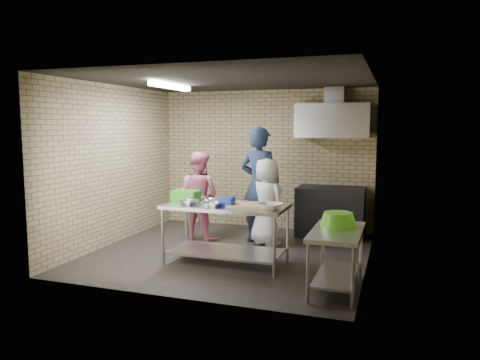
% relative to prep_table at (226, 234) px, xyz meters
% --- Properties ---
extents(floor, '(4.20, 4.20, 0.00)m').
position_rel_prep_table_xyz_m(floor, '(-0.14, 0.54, -0.44)').
color(floor, black).
rests_on(floor, ground).
extents(ceiling, '(4.20, 4.20, 0.00)m').
position_rel_prep_table_xyz_m(ceiling, '(-0.14, 0.54, 2.26)').
color(ceiling, black).
rests_on(ceiling, ground).
extents(back_wall, '(4.20, 0.06, 2.70)m').
position_rel_prep_table_xyz_m(back_wall, '(-0.14, 2.54, 0.91)').
color(back_wall, tan).
rests_on(back_wall, ground).
extents(front_wall, '(4.20, 0.06, 2.70)m').
position_rel_prep_table_xyz_m(front_wall, '(-0.14, -1.46, 0.91)').
color(front_wall, tan).
rests_on(front_wall, ground).
extents(left_wall, '(0.06, 4.00, 2.70)m').
position_rel_prep_table_xyz_m(left_wall, '(-2.24, 0.54, 0.91)').
color(left_wall, tan).
rests_on(left_wall, ground).
extents(right_wall, '(0.06, 4.00, 2.70)m').
position_rel_prep_table_xyz_m(right_wall, '(1.96, 0.54, 0.91)').
color(right_wall, tan).
rests_on(right_wall, ground).
extents(prep_table, '(1.76, 0.88, 0.88)m').
position_rel_prep_table_xyz_m(prep_table, '(0.00, 0.00, 0.00)').
color(prep_table, silver).
rests_on(prep_table, floor).
extents(side_counter, '(0.60, 1.20, 0.75)m').
position_rel_prep_table_xyz_m(side_counter, '(1.66, -0.56, -0.06)').
color(side_counter, silver).
rests_on(side_counter, floor).
extents(stove, '(1.20, 0.70, 0.90)m').
position_rel_prep_table_xyz_m(stove, '(1.21, 2.19, 0.01)').
color(stove, black).
rests_on(stove, floor).
extents(range_hood, '(1.30, 0.60, 0.60)m').
position_rel_prep_table_xyz_m(range_hood, '(1.21, 2.24, 1.66)').
color(range_hood, silver).
rests_on(range_hood, back_wall).
extents(hood_duct, '(0.35, 0.30, 0.30)m').
position_rel_prep_table_xyz_m(hood_duct, '(1.21, 2.39, 2.11)').
color(hood_duct, '#A5A8AD').
rests_on(hood_duct, back_wall).
extents(wall_shelf, '(0.80, 0.20, 0.04)m').
position_rel_prep_table_xyz_m(wall_shelf, '(1.51, 2.43, 1.48)').
color(wall_shelf, '#3F2B19').
rests_on(wall_shelf, back_wall).
extents(fluorescent_fixture, '(0.10, 1.25, 0.08)m').
position_rel_prep_table_xyz_m(fluorescent_fixture, '(-1.14, 0.54, 2.20)').
color(fluorescent_fixture, white).
rests_on(fluorescent_fixture, ceiling).
extents(green_crate, '(0.39, 0.29, 0.16)m').
position_rel_prep_table_xyz_m(green_crate, '(-0.70, 0.12, 0.52)').
color(green_crate, '#29991C').
rests_on(green_crate, prep_table).
extents(blue_tub, '(0.20, 0.20, 0.13)m').
position_rel_prep_table_xyz_m(blue_tub, '(0.05, -0.10, 0.50)').
color(blue_tub, '#172FAE').
rests_on(blue_tub, prep_table).
extents(cutting_board, '(0.54, 0.41, 0.03)m').
position_rel_prep_table_xyz_m(cutting_board, '(0.35, -0.02, 0.45)').
color(cutting_board, tan).
rests_on(cutting_board, prep_table).
extents(mixing_bowl_a, '(0.32, 0.32, 0.07)m').
position_rel_prep_table_xyz_m(mixing_bowl_a, '(-0.50, -0.20, 0.47)').
color(mixing_bowl_a, '#B6B8BE').
rests_on(mixing_bowl_a, prep_table).
extents(mixing_bowl_b, '(0.25, 0.25, 0.07)m').
position_rel_prep_table_xyz_m(mixing_bowl_b, '(-0.30, 0.05, 0.47)').
color(mixing_bowl_b, silver).
rests_on(mixing_bowl_b, prep_table).
extents(mixing_bowl_c, '(0.30, 0.30, 0.06)m').
position_rel_prep_table_xyz_m(mixing_bowl_c, '(-0.10, -0.22, 0.47)').
color(mixing_bowl_c, '#B5B7BC').
rests_on(mixing_bowl_c, prep_table).
extents(ceramic_bowl, '(0.40, 0.40, 0.08)m').
position_rel_prep_table_xyz_m(ceramic_bowl, '(0.70, -0.15, 0.48)').
color(ceramic_bowl, beige).
rests_on(ceramic_bowl, prep_table).
extents(green_basin, '(0.46, 0.46, 0.17)m').
position_rel_prep_table_xyz_m(green_basin, '(1.64, -0.31, 0.40)').
color(green_basin, '#59C626').
rests_on(green_basin, side_counter).
extents(bottle_red, '(0.07, 0.07, 0.18)m').
position_rel_prep_table_xyz_m(bottle_red, '(1.26, 2.43, 1.59)').
color(bottle_red, '#B22619').
rests_on(bottle_red, wall_shelf).
extents(bottle_green, '(0.06, 0.06, 0.15)m').
position_rel_prep_table_xyz_m(bottle_green, '(1.66, 2.43, 1.58)').
color(bottle_green, green).
rests_on(bottle_green, wall_shelf).
extents(man_navy, '(0.81, 0.62, 2.00)m').
position_rel_prep_table_xyz_m(man_navy, '(0.11, 1.32, 0.56)').
color(man_navy, '#151E35').
rests_on(man_navy, floor).
extents(woman_pink, '(0.85, 0.71, 1.56)m').
position_rel_prep_table_xyz_m(woman_pink, '(-0.96, 1.17, 0.34)').
color(woman_pink, pink).
rests_on(woman_pink, floor).
extents(woman_white, '(0.86, 0.78, 1.48)m').
position_rel_prep_table_xyz_m(woman_white, '(0.27, 1.21, 0.30)').
color(woman_white, silver).
rests_on(woman_white, floor).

